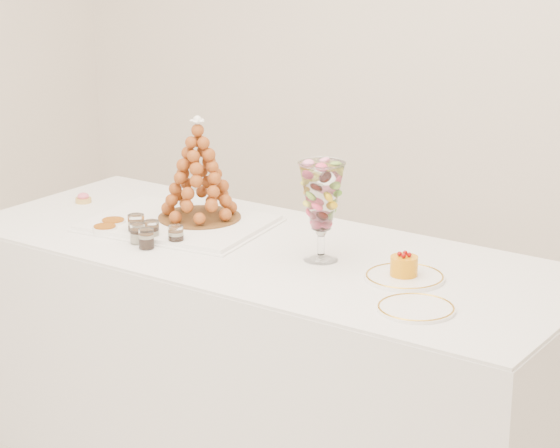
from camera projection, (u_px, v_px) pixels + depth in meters
The scene contains 15 objects.
buffet_table at pixel (265, 360), 3.74m from camera, with size 2.17×0.94×0.81m.
lace_tray at pixel (179, 223), 3.85m from camera, with size 0.60×0.45×0.02m, color white.
macaron_vase at pixel (322, 197), 3.44m from camera, with size 0.15×0.15×0.32m.
cake_plate at pixel (405, 277), 3.33m from camera, with size 0.25×0.25×0.01m, color white.
spare_plate at pixel (416, 308), 3.08m from camera, with size 0.22×0.22×0.01m, color white.
pink_tart at pixel (83, 198), 4.14m from camera, with size 0.06×0.06×0.04m.
verrine_a at pixel (136, 225), 3.73m from camera, with size 0.06×0.06×0.08m, color white.
verrine_b at pixel (151, 231), 3.68m from camera, with size 0.05×0.05×0.07m, color white.
verrine_c at pixel (176, 236), 3.63m from camera, with size 0.05×0.05×0.07m, color white.
verrine_d at pixel (138, 233), 3.66m from camera, with size 0.05×0.05×0.07m, color white.
verrine_e at pixel (146, 239), 3.60m from camera, with size 0.05×0.05×0.07m, color white.
ramekin_back at pixel (113, 224), 3.83m from camera, with size 0.09×0.09×0.03m, color white.
ramekin_front at pixel (105, 230), 3.76m from camera, with size 0.09×0.09×0.03m, color white.
croquembouche at pixel (198, 169), 3.83m from camera, with size 0.30×0.30×0.37m.
mousse_cake at pixel (404, 266), 3.32m from camera, with size 0.09×0.09×0.07m.
Camera 1 is at (1.82, -2.48, 1.95)m, focal length 70.00 mm.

